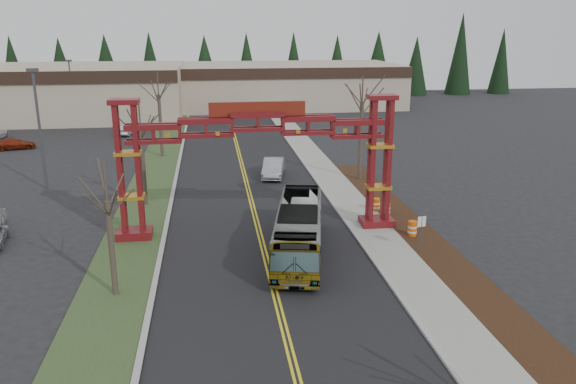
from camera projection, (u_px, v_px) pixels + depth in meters
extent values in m
cube|color=black|center=(251.00, 201.00, 43.71)|extent=(12.00, 110.00, 0.02)
cube|color=yellow|center=(250.00, 201.00, 43.69)|extent=(0.12, 100.00, 0.01)
cube|color=yellow|center=(253.00, 201.00, 43.72)|extent=(0.12, 100.00, 0.01)
cube|color=#A3A29D|center=(328.00, 197.00, 44.51)|extent=(0.30, 110.00, 0.15)
cube|color=gray|center=(346.00, 196.00, 44.70)|extent=(2.60, 110.00, 0.14)
cube|color=black|center=(457.00, 273.00, 30.80)|extent=(2.60, 50.00, 0.12)
cube|color=#304623|center=(146.00, 205.00, 42.64)|extent=(4.00, 110.00, 0.08)
cube|color=#A3A29D|center=(171.00, 203.00, 42.87)|extent=(0.30, 110.00, 0.15)
cube|color=#59110B|center=(135.00, 234.00, 35.91)|extent=(2.20, 1.60, 0.60)
cube|color=#59110B|center=(119.00, 170.00, 34.29)|extent=(0.28, 0.28, 8.00)
cube|color=#59110B|center=(138.00, 170.00, 34.44)|extent=(0.28, 0.28, 8.00)
cube|color=#59110B|center=(121.00, 168.00, 34.96)|extent=(0.28, 0.28, 8.00)
cube|color=#59110B|center=(139.00, 167.00, 35.10)|extent=(0.28, 0.28, 8.00)
cube|color=gold|center=(132.00, 197.00, 35.21)|extent=(1.60, 1.10, 0.22)
cube|color=gold|center=(128.00, 153.00, 34.42)|extent=(1.60, 1.10, 0.22)
cube|color=#59110B|center=(124.00, 102.00, 33.52)|extent=(1.80, 1.20, 0.30)
cube|color=#59110B|center=(377.00, 222.00, 38.04)|extent=(2.20, 1.60, 0.60)
cube|color=#59110B|center=(373.00, 162.00, 36.42)|extent=(0.28, 0.28, 8.00)
cube|color=#59110B|center=(389.00, 162.00, 36.57)|extent=(0.28, 0.28, 8.00)
cube|color=#59110B|center=(370.00, 160.00, 37.09)|extent=(0.28, 0.28, 8.00)
cube|color=#59110B|center=(386.00, 159.00, 37.23)|extent=(0.28, 0.28, 8.00)
cube|color=gold|center=(378.00, 187.00, 37.34)|extent=(1.60, 1.10, 0.22)
cube|color=gold|center=(380.00, 146.00, 36.54)|extent=(1.60, 1.10, 0.22)
cube|color=#59110B|center=(382.00, 97.00, 35.65)|extent=(1.80, 1.20, 0.30)
cube|color=#59110B|center=(257.00, 119.00, 34.94)|extent=(16.00, 0.90, 1.00)
cube|color=#59110B|center=(258.00, 134.00, 35.20)|extent=(16.00, 0.90, 0.60)
cube|color=maroon|center=(257.00, 109.00, 34.76)|extent=(6.00, 0.25, 0.90)
cube|color=tan|center=(25.00, 92.00, 83.31)|extent=(46.00, 22.00, 7.50)
cube|color=tan|center=(284.00, 85.00, 96.30)|extent=(38.00, 20.00, 7.00)
cube|color=black|center=(293.00, 73.00, 85.94)|extent=(38.00, 0.40, 1.60)
cone|color=black|center=(10.00, 65.00, 100.46)|extent=(5.60, 5.60, 13.00)
cylinder|color=#382D26|center=(15.00, 97.00, 102.07)|extent=(0.80, 0.80, 1.60)
cone|color=black|center=(60.00, 64.00, 101.59)|extent=(5.60, 5.60, 13.00)
cylinder|color=#382D26|center=(63.00, 96.00, 103.21)|extent=(0.80, 0.80, 1.60)
cone|color=black|center=(108.00, 64.00, 102.73)|extent=(5.60, 5.60, 13.00)
cylinder|color=#382D26|center=(111.00, 95.00, 104.34)|extent=(0.80, 0.80, 1.60)
cone|color=black|center=(156.00, 64.00, 103.86)|extent=(5.60, 5.60, 13.00)
cylinder|color=#382D26|center=(158.00, 95.00, 105.47)|extent=(0.80, 0.80, 1.60)
cone|color=black|center=(202.00, 63.00, 104.99)|extent=(5.60, 5.60, 13.00)
cylinder|color=#382D26|center=(203.00, 94.00, 106.60)|extent=(0.80, 0.80, 1.60)
cone|color=black|center=(247.00, 63.00, 106.12)|extent=(5.60, 5.60, 13.00)
cylinder|color=#382D26|center=(248.00, 93.00, 107.73)|extent=(0.80, 0.80, 1.60)
cone|color=black|center=(292.00, 63.00, 107.25)|extent=(5.60, 5.60, 13.00)
cylinder|color=#382D26|center=(292.00, 93.00, 108.86)|extent=(0.80, 0.80, 1.60)
cone|color=black|center=(335.00, 62.00, 108.38)|extent=(5.60, 5.60, 13.00)
cylinder|color=#382D26|center=(334.00, 92.00, 109.99)|extent=(0.80, 0.80, 1.60)
cone|color=black|center=(378.00, 62.00, 109.51)|extent=(5.60, 5.60, 13.00)
cylinder|color=#382D26|center=(376.00, 91.00, 111.13)|extent=(0.80, 0.80, 1.60)
cone|color=black|center=(419.00, 61.00, 110.65)|extent=(5.60, 5.60, 13.00)
cylinder|color=#382D26|center=(417.00, 91.00, 112.26)|extent=(0.80, 0.80, 1.60)
cone|color=black|center=(460.00, 61.00, 111.78)|extent=(5.60, 5.60, 13.00)
cylinder|color=#382D26|center=(458.00, 90.00, 113.39)|extent=(0.80, 0.80, 1.60)
cone|color=black|center=(500.00, 61.00, 112.91)|extent=(5.60, 5.60, 13.00)
cylinder|color=#382D26|center=(497.00, 89.00, 114.52)|extent=(0.80, 0.80, 1.60)
imported|color=#B9BCC1|center=(299.00, 230.00, 33.10)|extent=(4.68, 11.25, 3.05)
imported|color=#A5A8AD|center=(273.00, 168.00, 50.62)|extent=(2.64, 5.21, 1.64)
imported|color=maroon|center=(15.00, 144.00, 62.05)|extent=(4.54, 2.81, 1.23)
imported|color=#BABDC3|center=(127.00, 129.00, 70.40)|extent=(2.16, 4.40, 1.39)
cylinder|color=#382D26|center=(112.00, 249.00, 27.70)|extent=(0.29, 0.29, 4.99)
cylinder|color=#382D26|center=(105.00, 183.00, 26.74)|extent=(0.11, 0.11, 2.01)
cylinder|color=#382D26|center=(144.00, 168.00, 41.93)|extent=(0.30, 0.30, 5.80)
cylinder|color=#382D26|center=(140.00, 117.00, 40.84)|extent=(0.11, 0.11, 2.08)
cylinder|color=#382D26|center=(161.00, 126.00, 57.80)|extent=(0.34, 0.34, 6.44)
cylinder|color=#382D26|center=(158.00, 84.00, 56.59)|extent=(0.13, 0.13, 2.30)
cylinder|color=#382D26|center=(361.00, 142.00, 48.82)|extent=(0.35, 0.35, 6.80)
cylinder|color=#382D26|center=(363.00, 90.00, 47.55)|extent=(0.13, 0.13, 2.37)
cylinder|color=#3F3F44|center=(40.00, 132.00, 45.59)|extent=(0.21, 0.21, 9.67)
cube|color=#3F3F44|center=(32.00, 70.00, 44.19)|extent=(0.86, 0.43, 0.27)
cylinder|color=#3F3F44|center=(72.00, 95.00, 74.46)|extent=(0.19, 0.19, 8.70)
cube|color=#3F3F44|center=(69.00, 61.00, 73.20)|extent=(0.77, 0.39, 0.24)
cylinder|color=#3F3F44|center=(421.00, 235.00, 33.33)|extent=(0.06, 0.06, 2.32)
cube|color=white|center=(422.00, 222.00, 33.09)|extent=(0.53, 0.12, 0.63)
cylinder|color=#E35A0C|center=(412.00, 229.00, 36.07)|extent=(0.56, 0.56, 1.08)
cylinder|color=white|center=(412.00, 227.00, 36.03)|extent=(0.58, 0.58, 0.13)
cylinder|color=white|center=(412.00, 231.00, 36.12)|extent=(0.58, 0.58, 0.13)
cylinder|color=#E35A0C|center=(386.00, 210.00, 40.00)|extent=(0.51, 0.51, 0.99)
cylinder|color=white|center=(386.00, 208.00, 39.96)|extent=(0.53, 0.53, 0.12)
cylinder|color=white|center=(386.00, 212.00, 40.04)|extent=(0.53, 0.53, 0.12)
cylinder|color=#E35A0C|center=(376.00, 205.00, 41.01)|extent=(0.53, 0.53, 1.03)
cylinder|color=white|center=(376.00, 203.00, 40.96)|extent=(0.56, 0.56, 0.12)
cylinder|color=white|center=(376.00, 207.00, 41.05)|extent=(0.56, 0.56, 0.12)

